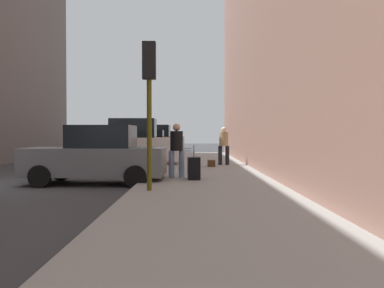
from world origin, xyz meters
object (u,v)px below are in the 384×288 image
(pedestrian_in_jeans, at_px, (175,147))
(rolling_suitcase, at_px, (193,168))
(parked_silver_sedan, at_px, (159,142))
(parked_blue_sedan, at_px, (164,141))
(parked_bronze_suv, at_px, (153,141))
(duffel_bag, at_px, (210,163))
(parked_white_van, at_px, (129,145))
(traffic_light, at_px, (148,83))
(pedestrian_in_tan_coat, at_px, (222,144))
(parked_red_hatchback, at_px, (144,145))
(fire_hydrant, at_px, (161,162))
(parked_gray_coupe, at_px, (96,156))

(pedestrian_in_jeans, height_order, rolling_suitcase, pedestrian_in_jeans)
(parked_silver_sedan, relative_size, parked_blue_sedan, 0.99)
(parked_bronze_suv, distance_m, duffel_bag, 14.90)
(parked_blue_sedan, xyz_separation_m, rolling_suitcase, (2.95, -33.13, -0.36))
(parked_blue_sedan, bearing_deg, rolling_suitcase, -84.91)
(parked_white_van, relative_size, parked_blue_sedan, 1.09)
(parked_white_van, bearing_deg, duffel_bag, -26.51)
(parked_bronze_suv, height_order, duffel_bag, parked_bronze_suv)
(parked_white_van, distance_m, traffic_light, 9.89)
(pedestrian_in_tan_coat, bearing_deg, pedestrian_in_jeans, -108.64)
(parked_red_hatchback, distance_m, fire_hydrant, 10.88)
(parked_white_van, xyz_separation_m, parked_red_hatchback, (0.00, 6.65, -0.18))
(parked_white_van, xyz_separation_m, parked_bronze_suv, (-0.00, 12.56, 0.00))
(fire_hydrant, distance_m, pedestrian_in_jeans, 2.51)
(parked_bronze_suv, relative_size, pedestrian_in_jeans, 2.73)
(fire_hydrant, xyz_separation_m, duffel_bag, (1.91, 2.23, -0.21))
(pedestrian_in_jeans, bearing_deg, parked_white_van, 110.48)
(parked_red_hatchback, bearing_deg, traffic_light, -83.48)
(parked_bronze_suv, distance_m, pedestrian_in_jeans, 19.14)
(parked_gray_coupe, distance_m, parked_white_van, 6.95)
(rolling_suitcase, bearing_deg, parked_bronze_suv, 98.56)
(parked_gray_coupe, bearing_deg, parked_white_van, 90.00)
(parked_gray_coupe, xyz_separation_m, rolling_suitcase, (2.95, -0.07, -0.36))
(fire_hydrant, height_order, duffel_bag, fire_hydrant)
(fire_hydrant, relative_size, pedestrian_in_jeans, 0.41)
(parked_silver_sedan, xyz_separation_m, duffel_bag, (3.71, -21.37, -0.56))
(parked_gray_coupe, height_order, parked_white_van, parked_white_van)
(parked_blue_sedan, relative_size, pedestrian_in_tan_coat, 2.49)
(parked_blue_sedan, xyz_separation_m, duffel_bag, (3.71, -27.96, -0.56))
(parked_silver_sedan, distance_m, duffel_bag, 21.69)
(parked_bronze_suv, bearing_deg, pedestrian_in_tan_coat, -72.01)
(parked_gray_coupe, relative_size, parked_white_van, 0.92)
(parked_white_van, distance_m, parked_red_hatchback, 6.65)
(traffic_light, xyz_separation_m, rolling_suitcase, (1.10, 2.54, -2.27))
(parked_silver_sedan, relative_size, pedestrian_in_jeans, 2.46)
(parked_white_van, xyz_separation_m, rolling_suitcase, (2.95, -7.02, -0.54))
(parked_blue_sedan, bearing_deg, pedestrian_in_jeans, -85.78)
(traffic_light, distance_m, pedestrian_in_tan_coat, 9.31)
(pedestrian_in_tan_coat, bearing_deg, fire_hydrant, -127.08)
(parked_white_van, bearing_deg, parked_silver_sedan, 90.00)
(traffic_light, xyz_separation_m, duffel_bag, (1.86, 7.71, -2.47))
(parked_gray_coupe, xyz_separation_m, traffic_light, (1.85, -2.62, 1.91))
(pedestrian_in_jeans, height_order, pedestrian_in_tan_coat, same)
(parked_red_hatchback, xyz_separation_m, pedestrian_in_jeans, (2.40, -13.08, 0.26))
(parked_silver_sedan, distance_m, pedestrian_in_jeans, 26.06)
(rolling_suitcase, bearing_deg, parked_blue_sedan, 95.09)
(parked_silver_sedan, distance_m, rolling_suitcase, 26.70)
(traffic_light, bearing_deg, parked_blue_sedan, 92.97)
(parked_bronze_suv, bearing_deg, traffic_light, -85.21)
(parked_gray_coupe, distance_m, parked_bronze_suv, 19.51)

